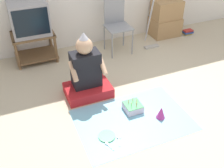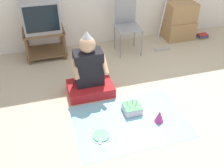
{
  "view_description": "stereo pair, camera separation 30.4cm",
  "coord_description": "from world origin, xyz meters",
  "px_view_note": "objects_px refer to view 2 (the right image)",
  "views": [
    {
      "loc": [
        -1.71,
        -2.26,
        2.26
      ],
      "look_at": [
        -0.68,
        0.19,
        0.35
      ],
      "focal_mm": 42.0,
      "sensor_mm": 36.0,
      "label": 1
    },
    {
      "loc": [
        -1.42,
        -2.36,
        2.26
      ],
      "look_at": [
        -0.68,
        0.19,
        0.35
      ],
      "focal_mm": 42.0,
      "sensor_mm": 36.0,
      "label": 2
    }
  ],
  "objects_px": {
    "dust_mop": "(163,30)",
    "party_hat_blue": "(159,116)",
    "book_pile": "(202,36)",
    "person_seated": "(89,73)",
    "birthday_cake": "(132,108)",
    "paper_plate": "(101,135)",
    "tv": "(41,15)",
    "folding_chair": "(127,21)",
    "cardboard_box_stack": "(180,22)"
  },
  "relations": [
    {
      "from": "dust_mop",
      "to": "party_hat_blue",
      "type": "height_order",
      "value": "dust_mop"
    },
    {
      "from": "dust_mop",
      "to": "book_pile",
      "type": "height_order",
      "value": "dust_mop"
    },
    {
      "from": "person_seated",
      "to": "birthday_cake",
      "type": "bearing_deg",
      "value": -53.69
    },
    {
      "from": "person_seated",
      "to": "birthday_cake",
      "type": "height_order",
      "value": "person_seated"
    },
    {
      "from": "book_pile",
      "to": "paper_plate",
      "type": "height_order",
      "value": "book_pile"
    },
    {
      "from": "dust_mop",
      "to": "paper_plate",
      "type": "distance_m",
      "value": 2.42
    },
    {
      "from": "tv",
      "to": "party_hat_blue",
      "type": "height_order",
      "value": "tv"
    },
    {
      "from": "folding_chair",
      "to": "dust_mop",
      "type": "xyz_separation_m",
      "value": [
        0.63,
        -0.11,
        -0.2
      ]
    },
    {
      "from": "tv",
      "to": "paper_plate",
      "type": "height_order",
      "value": "tv"
    },
    {
      "from": "party_hat_blue",
      "to": "paper_plate",
      "type": "height_order",
      "value": "party_hat_blue"
    },
    {
      "from": "book_pile",
      "to": "birthday_cake",
      "type": "bearing_deg",
      "value": -141.28
    },
    {
      "from": "folding_chair",
      "to": "birthday_cake",
      "type": "height_order",
      "value": "folding_chair"
    },
    {
      "from": "person_seated",
      "to": "paper_plate",
      "type": "relative_size",
      "value": 4.68
    },
    {
      "from": "tv",
      "to": "cardboard_box_stack",
      "type": "relative_size",
      "value": 0.83
    },
    {
      "from": "person_seated",
      "to": "paper_plate",
      "type": "bearing_deg",
      "value": -94.11
    },
    {
      "from": "person_seated",
      "to": "folding_chair",
      "type": "bearing_deg",
      "value": 49.44
    },
    {
      "from": "book_pile",
      "to": "paper_plate",
      "type": "relative_size",
      "value": 1.0
    },
    {
      "from": "dust_mop",
      "to": "person_seated",
      "type": "relative_size",
      "value": 1.31
    },
    {
      "from": "folding_chair",
      "to": "paper_plate",
      "type": "bearing_deg",
      "value": -116.43
    },
    {
      "from": "book_pile",
      "to": "cardboard_box_stack",
      "type": "bearing_deg",
      "value": 160.4
    },
    {
      "from": "person_seated",
      "to": "birthday_cake",
      "type": "relative_size",
      "value": 4.23
    },
    {
      "from": "folding_chair",
      "to": "person_seated",
      "type": "height_order",
      "value": "folding_chair"
    },
    {
      "from": "tv",
      "to": "cardboard_box_stack",
      "type": "height_order",
      "value": "tv"
    },
    {
      "from": "party_hat_blue",
      "to": "paper_plate",
      "type": "bearing_deg",
      "value": -177.21
    },
    {
      "from": "tv",
      "to": "folding_chair",
      "type": "relative_size",
      "value": 0.6
    },
    {
      "from": "book_pile",
      "to": "person_seated",
      "type": "bearing_deg",
      "value": -156.57
    },
    {
      "from": "tv",
      "to": "birthday_cake",
      "type": "distance_m",
      "value": 2.13
    },
    {
      "from": "folding_chair",
      "to": "book_pile",
      "type": "bearing_deg",
      "value": 1.29
    },
    {
      "from": "book_pile",
      "to": "birthday_cake",
      "type": "relative_size",
      "value": 0.9
    },
    {
      "from": "cardboard_box_stack",
      "to": "person_seated",
      "type": "relative_size",
      "value": 0.75
    },
    {
      "from": "folding_chair",
      "to": "person_seated",
      "type": "relative_size",
      "value": 1.03
    },
    {
      "from": "dust_mop",
      "to": "birthday_cake",
      "type": "distance_m",
      "value": 1.88
    },
    {
      "from": "dust_mop",
      "to": "paper_plate",
      "type": "height_order",
      "value": "dust_mop"
    },
    {
      "from": "dust_mop",
      "to": "tv",
      "type": "bearing_deg",
      "value": 171.5
    },
    {
      "from": "birthday_cake",
      "to": "party_hat_blue",
      "type": "distance_m",
      "value": 0.37
    },
    {
      "from": "tv",
      "to": "party_hat_blue",
      "type": "bearing_deg",
      "value": -60.29
    },
    {
      "from": "dust_mop",
      "to": "party_hat_blue",
      "type": "distance_m",
      "value": 1.97
    },
    {
      "from": "dust_mop",
      "to": "person_seated",
      "type": "xyz_separation_m",
      "value": [
        -1.52,
        -0.92,
        -0.04
      ]
    },
    {
      "from": "cardboard_box_stack",
      "to": "birthday_cake",
      "type": "xyz_separation_m",
      "value": [
        -1.6,
        -1.8,
        -0.27
      ]
    },
    {
      "from": "birthday_cake",
      "to": "paper_plate",
      "type": "distance_m",
      "value": 0.57
    },
    {
      "from": "tv",
      "to": "book_pile",
      "type": "bearing_deg",
      "value": -2.94
    },
    {
      "from": "dust_mop",
      "to": "birthday_cake",
      "type": "bearing_deg",
      "value": -126.3
    },
    {
      "from": "cardboard_box_stack",
      "to": "person_seated",
      "type": "distance_m",
      "value": 2.36
    },
    {
      "from": "dust_mop",
      "to": "book_pile",
      "type": "distance_m",
      "value": 1.01
    },
    {
      "from": "folding_chair",
      "to": "book_pile",
      "type": "relative_size",
      "value": 4.84
    },
    {
      "from": "folding_chair",
      "to": "cardboard_box_stack",
      "type": "height_order",
      "value": "folding_chair"
    },
    {
      "from": "tv",
      "to": "cardboard_box_stack",
      "type": "xyz_separation_m",
      "value": [
        2.51,
        0.01,
        -0.41
      ]
    },
    {
      "from": "folding_chair",
      "to": "dust_mop",
      "type": "height_order",
      "value": "dust_mop"
    },
    {
      "from": "person_seated",
      "to": "cardboard_box_stack",
      "type": "bearing_deg",
      "value": 31.44
    },
    {
      "from": "person_seated",
      "to": "paper_plate",
      "type": "distance_m",
      "value": 0.92
    }
  ]
}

